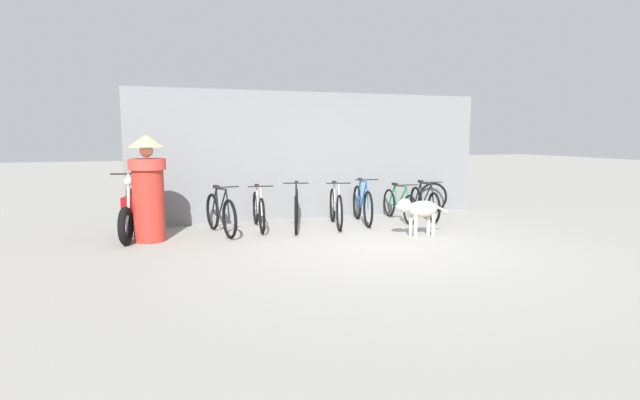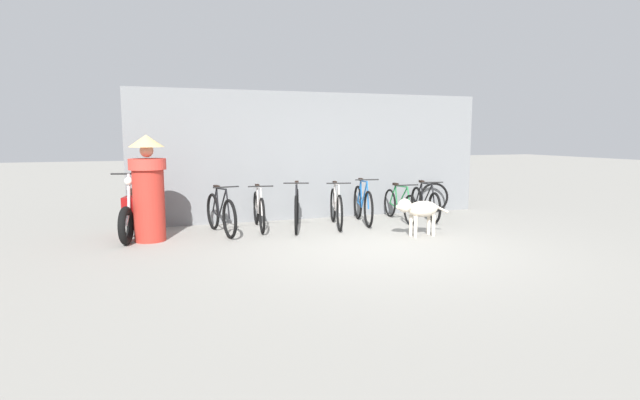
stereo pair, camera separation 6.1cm
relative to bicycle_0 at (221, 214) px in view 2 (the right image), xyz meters
name	(u,v)px [view 2 (the right image)]	position (x,y,z in m)	size (l,w,h in m)	color
ground_plane	(382,248)	(2.23, -2.02, -0.36)	(60.00, 60.00, 0.00)	gray
shop_wall_back	(316,156)	(2.23, 1.13, 0.97)	(7.69, 0.20, 2.67)	slate
bicycle_0	(221,214)	(0.00, 0.00, 0.00)	(0.46, 1.64, 0.89)	black
bicycle_1	(259,210)	(0.75, 0.23, -0.01)	(0.46, 1.67, 0.86)	black
bicycle_2	(297,209)	(1.43, 0.01, 0.01)	(0.64, 1.73, 0.92)	black
bicycle_3	(336,208)	(2.24, -0.01, 0.01)	(0.55, 1.70, 0.90)	black
bicycle_4	(363,204)	(2.88, 0.15, 0.02)	(0.51, 1.69, 0.93)	black
bicycle_5	(400,205)	(3.71, 0.14, -0.03)	(0.46, 1.67, 0.80)	black
bicycle_6	(425,203)	(4.32, 0.15, -0.02)	(0.49, 1.70, 0.83)	black
motorcycle	(137,211)	(-1.43, 0.26, 0.09)	(0.67, 2.00, 1.15)	black
stray_dog	(419,210)	(3.24, -1.41, 0.11)	(1.07, 0.30, 0.68)	beige
person_in_robes	(148,187)	(-1.22, -0.22, 0.56)	(0.80, 0.80, 1.78)	#B72D23
spare_tire_left	(434,197)	(5.01, 0.88, -0.02)	(0.69, 0.20, 0.69)	black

